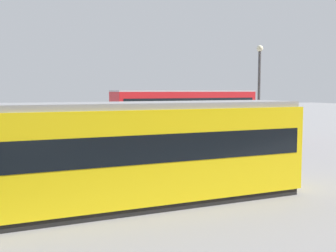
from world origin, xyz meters
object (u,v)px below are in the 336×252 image
object	(u,v)px
pedestrian_near_railing	(84,143)
street_lamp	(259,92)
tram_yellow	(125,153)
pedestrian_crossing	(196,151)
double_decker_bus	(185,116)

from	to	relation	value
pedestrian_near_railing	street_lamp	size ratio (longest dim) A/B	0.25
tram_yellow	pedestrian_crossing	world-z (taller)	tram_yellow
double_decker_bus	tram_yellow	bearing A→B (deg)	60.00
tram_yellow	double_decker_bus	bearing A→B (deg)	-120.00
tram_yellow	pedestrian_near_railing	world-z (taller)	tram_yellow
double_decker_bus	street_lamp	world-z (taller)	street_lamp
double_decker_bus	street_lamp	distance (m)	7.58
double_decker_bus	pedestrian_near_railing	world-z (taller)	double_decker_bus
pedestrian_near_railing	pedestrian_crossing	size ratio (longest dim) A/B	0.94
pedestrian_near_railing	street_lamp	world-z (taller)	street_lamp
tram_yellow	pedestrian_near_railing	bearing A→B (deg)	-90.81
pedestrian_crossing	street_lamp	size ratio (longest dim) A/B	0.27
pedestrian_crossing	street_lamp	world-z (taller)	street_lamp
double_decker_bus	pedestrian_near_railing	size ratio (longest dim) A/B	6.90
pedestrian_crossing	street_lamp	bearing A→B (deg)	-153.79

